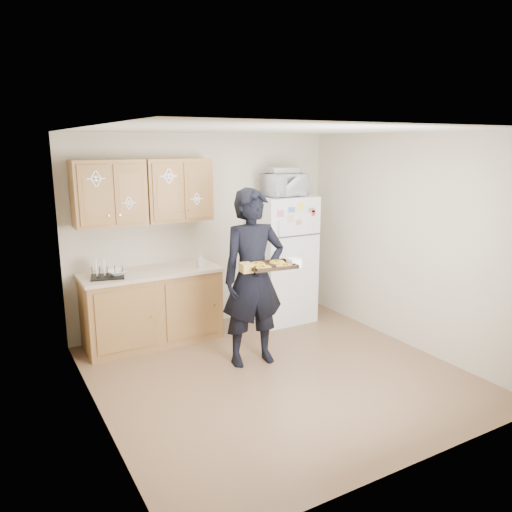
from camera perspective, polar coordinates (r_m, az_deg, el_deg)
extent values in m
plane|color=brown|center=(5.41, 2.40, -13.31)|extent=(3.60, 3.60, 0.00)
plane|color=white|center=(4.86, 2.68, 14.21)|extent=(3.60, 3.60, 0.00)
cube|color=#C2B69D|center=(6.55, -5.85, 2.81)|extent=(3.60, 0.04, 2.50)
cube|color=#C2B69D|center=(3.65, 17.77, -5.87)|extent=(3.60, 0.04, 2.50)
cube|color=#C2B69D|center=(4.34, -18.10, -2.94)|extent=(0.04, 3.60, 2.50)
cube|color=#C2B69D|center=(6.12, 16.98, 1.60)|extent=(0.04, 3.60, 2.50)
cube|color=white|center=(6.75, 2.90, -0.31)|extent=(0.75, 0.70, 1.70)
cube|color=brown|center=(6.17, -11.74, -5.89)|extent=(1.60, 0.60, 0.86)
cube|color=beige|center=(6.05, -11.93, -1.84)|extent=(1.64, 0.64, 0.04)
cube|color=brown|center=(5.91, -16.48, 6.90)|extent=(0.80, 0.33, 0.75)
cube|color=brown|center=(6.15, -8.97, 7.47)|extent=(0.80, 0.33, 0.75)
cube|color=#EDBD53|center=(7.40, 5.22, -4.71)|extent=(0.20, 0.07, 0.32)
imported|color=black|center=(5.36, -0.31, -2.53)|extent=(0.75, 0.54, 1.92)
cube|color=black|center=(5.08, 1.67, -1.16)|extent=(0.51, 0.40, 0.04)
cylinder|color=orange|center=(4.96, 0.89, -1.29)|extent=(0.16, 0.16, 0.02)
cylinder|color=orange|center=(5.05, 3.19, -1.05)|extent=(0.16, 0.16, 0.02)
cylinder|color=orange|center=(5.10, 0.18, -0.89)|extent=(0.16, 0.16, 0.02)
cylinder|color=orange|center=(5.19, 2.43, -0.66)|extent=(0.16, 0.16, 0.02)
imported|color=white|center=(6.56, 3.25, 8.13)|extent=(0.57, 0.42, 0.30)
cube|color=silver|center=(6.57, 3.17, 9.76)|extent=(0.39, 0.31, 0.07)
cube|color=black|center=(5.84, -16.63, -1.70)|extent=(0.42, 0.35, 0.14)
imported|color=silver|center=(5.87, -15.61, -1.85)|extent=(0.23, 0.23, 0.05)
imported|color=white|center=(6.08, -6.37, -0.48)|extent=(0.09, 0.09, 0.18)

